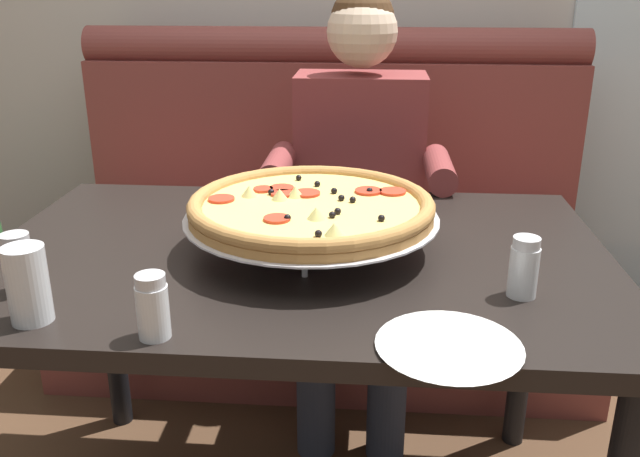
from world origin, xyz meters
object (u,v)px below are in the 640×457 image
object	(u,v)px
shaker_pepper_flakes	(153,311)
plate_near_left	(449,342)
pizza	(311,208)
booth_bench	(326,243)
dining_table	(297,286)
diner_main	(358,182)
shaker_parmesan	(19,268)
shaker_oregano	(523,271)
drinking_glass	(29,289)

from	to	relation	value
shaker_pepper_flakes	plate_near_left	world-z (taller)	shaker_pepper_flakes
pizza	plate_near_left	size ratio (longest dim) A/B	2.30
booth_bench	shaker_pepper_flakes	distance (m)	1.37
dining_table	diner_main	size ratio (longest dim) A/B	1.05
shaker_parmesan	plate_near_left	size ratio (longest dim) A/B	0.49
diner_main	shaker_oregano	distance (m)	0.90
shaker_parmesan	booth_bench	bearing A→B (deg)	67.19
pizza	drinking_glass	world-z (taller)	drinking_glass
pizza	shaker_parmesan	size ratio (longest dim) A/B	4.72
booth_bench	diner_main	world-z (taller)	diner_main
shaker_parmesan	plate_near_left	world-z (taller)	shaker_parmesan
diner_main	shaker_pepper_flakes	size ratio (longest dim) A/B	11.53
booth_bench	shaker_oregano	bearing A→B (deg)	-68.34
booth_bench	shaker_pepper_flakes	size ratio (longest dim) A/B	16.40
booth_bench	shaker_parmesan	size ratio (longest dim) A/B	15.83
diner_main	shaker_parmesan	bearing A→B (deg)	-124.08
pizza	shaker_pepper_flakes	world-z (taller)	pizza
pizza	booth_bench	bearing A→B (deg)	91.95
diner_main	drinking_glass	size ratio (longest dim) A/B	9.43
drinking_glass	diner_main	bearing A→B (deg)	62.07
booth_bench	dining_table	xyz separation A→B (m)	(0.00, -0.91, 0.26)
shaker_oregano	plate_near_left	world-z (taller)	shaker_oregano
shaker_oregano	drinking_glass	bearing A→B (deg)	-169.05
pizza	shaker_oregano	bearing A→B (deg)	-25.63
dining_table	diner_main	distance (m)	0.66
shaker_oregano	drinking_glass	size ratio (longest dim) A/B	0.85
shaker_pepper_flakes	shaker_oregano	xyz separation A→B (m)	(0.62, 0.20, 0.00)
booth_bench	shaker_pepper_flakes	bearing A→B (deg)	-98.22
diner_main	pizza	distance (m)	0.66
booth_bench	plate_near_left	distance (m)	1.38
shaker_oregano	plate_near_left	xyz separation A→B (m)	(-0.15, -0.20, -0.04)
booth_bench	dining_table	world-z (taller)	booth_bench
diner_main	drinking_glass	xyz separation A→B (m)	(-0.53, -1.00, 0.09)
shaker_parmesan	shaker_oregano	bearing A→B (deg)	3.55
dining_table	drinking_glass	size ratio (longest dim) A/B	9.86
shaker_oregano	drinking_glass	world-z (taller)	drinking_glass
shaker_pepper_flakes	plate_near_left	xyz separation A→B (m)	(0.47, 0.00, -0.04)
diner_main	shaker_pepper_flakes	world-z (taller)	diner_main
pizza	shaker_oregano	size ratio (longest dim) A/B	4.70
diner_main	shaker_parmesan	world-z (taller)	diner_main
booth_bench	plate_near_left	size ratio (longest dim) A/B	7.74
booth_bench	diner_main	distance (m)	0.43
dining_table	shaker_pepper_flakes	distance (m)	0.45
plate_near_left	shaker_oregano	bearing A→B (deg)	53.04
dining_table	plate_near_left	xyz separation A→B (m)	(0.29, -0.39, 0.10)
shaker_pepper_flakes	shaker_oregano	world-z (taller)	shaker_oregano
pizza	shaker_parmesan	world-z (taller)	pizza
shaker_oregano	shaker_parmesan	world-z (taller)	same
booth_bench	shaker_pepper_flakes	xyz separation A→B (m)	(-0.19, -1.30, 0.39)
diner_main	shaker_pepper_flakes	distance (m)	1.08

